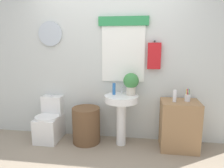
{
  "coord_description": "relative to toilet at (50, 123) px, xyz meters",
  "views": [
    {
      "loc": [
        0.51,
        -2.18,
        1.56
      ],
      "look_at": [
        0.08,
        0.8,
        0.98
      ],
      "focal_mm": 33.14,
      "sensor_mm": 36.0,
      "label": 1
    }
  ],
  "objects": [
    {
      "name": "back_wall",
      "position": [
        0.97,
        0.27,
        1.03
      ],
      "size": [
        4.4,
        0.18,
        2.6
      ],
      "color": "silver",
      "rests_on": "ground_plane"
    },
    {
      "name": "toilet",
      "position": [
        0.0,
        0.0,
        0.0
      ],
      "size": [
        0.38,
        0.51,
        0.72
      ],
      "color": "white",
      "rests_on": "ground_plane"
    },
    {
      "name": "laundry_hamper",
      "position": [
        0.63,
        -0.03,
        0.01
      ],
      "size": [
        0.44,
        0.44,
        0.57
      ],
      "primitive_type": "cylinder",
      "color": "brown",
      "rests_on": "ground_plane"
    },
    {
      "name": "pedestal_sink",
      "position": [
        1.19,
        -0.03,
        0.32
      ],
      "size": [
        0.51,
        0.51,
        0.79
      ],
      "color": "white",
      "rests_on": "ground_plane"
    },
    {
      "name": "faucet",
      "position": [
        1.19,
        0.09,
        0.57
      ],
      "size": [
        0.03,
        0.03,
        0.1
      ],
      "primitive_type": "cylinder",
      "color": "silver",
      "rests_on": "pedestal_sink"
    },
    {
      "name": "wooden_cabinet",
      "position": [
        2.06,
        -0.03,
        0.09
      ],
      "size": [
        0.55,
        0.44,
        0.74
      ],
      "primitive_type": "cube",
      "color": "#9E754C",
      "rests_on": "ground_plane"
    },
    {
      "name": "soap_bottle",
      "position": [
        1.07,
        0.02,
        0.61
      ],
      "size": [
        0.05,
        0.05,
        0.18
      ],
      "primitive_type": "cylinder",
      "color": "#2D6BB7",
      "rests_on": "pedestal_sink"
    },
    {
      "name": "potted_plant",
      "position": [
        1.33,
        0.03,
        0.71
      ],
      "size": [
        0.24,
        0.24,
        0.34
      ],
      "color": "beige",
      "rests_on": "pedestal_sink"
    },
    {
      "name": "lotion_bottle",
      "position": [
        1.97,
        -0.07,
        0.55
      ],
      "size": [
        0.05,
        0.05,
        0.18
      ],
      "primitive_type": "cylinder",
      "color": "white",
      "rests_on": "wooden_cabinet"
    },
    {
      "name": "toothbrush_cup",
      "position": [
        2.16,
        -0.01,
        0.52
      ],
      "size": [
        0.08,
        0.08,
        0.19
      ],
      "color": "silver",
      "rests_on": "wooden_cabinet"
    }
  ]
}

